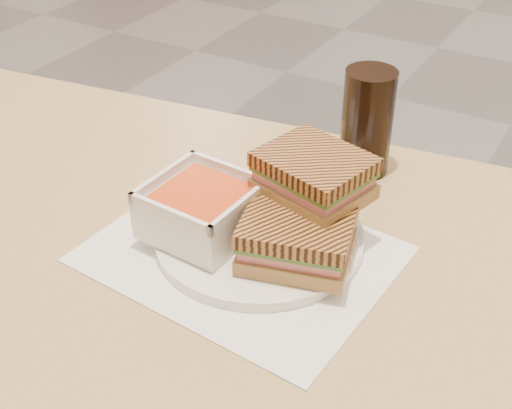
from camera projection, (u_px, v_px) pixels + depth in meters
The scene contains 7 objects.
main_table at pixel (189, 309), 0.95m from camera, with size 1.28×0.85×0.75m.
tray_liner at pixel (241, 254), 0.87m from camera, with size 0.38×0.30×0.00m.
plate at pixel (259, 236), 0.88m from camera, with size 0.27×0.27×0.01m.
soup_bowl at pixel (202, 210), 0.87m from camera, with size 0.13×0.13×0.07m.
panini_lower at pixel (297, 238), 0.82m from camera, with size 0.15×0.14×0.06m.
panini_upper at pixel (314, 175), 0.84m from camera, with size 0.15×0.13×0.06m.
cola_glass at pixel (367, 122), 0.99m from camera, with size 0.07×0.07×0.16m.
Camera 1 is at (0.36, -2.59, 1.30)m, focal length 48.72 mm.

